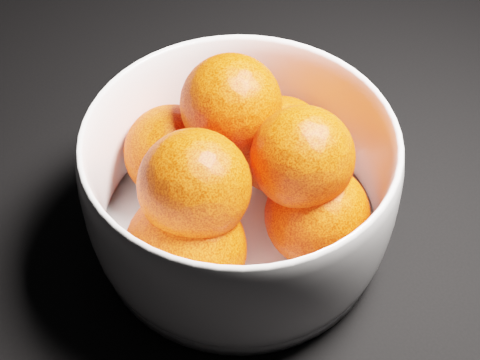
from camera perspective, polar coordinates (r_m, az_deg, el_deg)
ground at (r=0.72m, az=-5.12°, el=13.01°), size 3.00×3.00×0.00m
bowl at (r=0.48m, az=0.00°, el=-0.43°), size 0.22×0.22×0.11m
orange_pile at (r=0.47m, az=-0.23°, el=0.39°), size 0.19×0.19×0.12m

